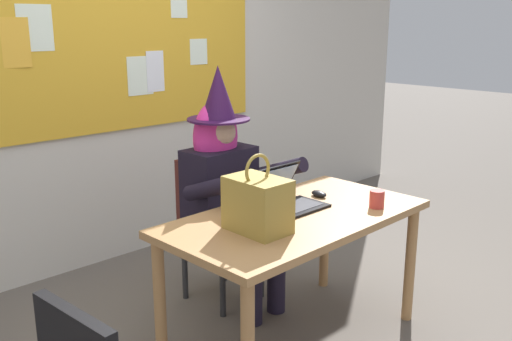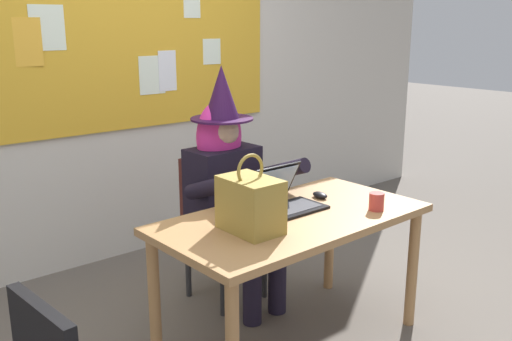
# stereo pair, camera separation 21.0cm
# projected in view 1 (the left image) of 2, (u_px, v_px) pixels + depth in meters

# --- Properties ---
(ground_plane) EXTENTS (24.00, 24.00, 0.00)m
(ground_plane) POSITION_uv_depth(u_px,v_px,m) (289.00, 339.00, 3.15)
(ground_plane) COLOR #5B544C
(wall_back_bulletin) EXTENTS (6.64, 1.92, 2.94)m
(wall_back_bulletin) POSITION_uv_depth(u_px,v_px,m) (113.00, 54.00, 3.96)
(wall_back_bulletin) COLOR beige
(wall_back_bulletin) RESTS_ON ground
(desk_main) EXTENTS (1.44, 0.77, 0.73)m
(desk_main) POSITION_uv_depth(u_px,v_px,m) (296.00, 231.00, 2.97)
(desk_main) COLOR #A37547
(desk_main) RESTS_ON ground
(chair_at_desk) EXTENTS (0.45, 0.45, 0.90)m
(chair_at_desk) POSITION_uv_depth(u_px,v_px,m) (213.00, 220.00, 3.55)
(chair_at_desk) COLOR #4C1E19
(chair_at_desk) RESTS_ON ground
(person_costumed) EXTENTS (0.61, 0.66, 1.46)m
(person_costumed) POSITION_uv_depth(u_px,v_px,m) (226.00, 178.00, 3.40)
(person_costumed) COLOR black
(person_costumed) RESTS_ON ground
(laptop) EXTENTS (0.32, 0.34, 0.22)m
(laptop) POSITION_uv_depth(u_px,v_px,m) (287.00, 197.00, 3.07)
(laptop) COLOR black
(laptop) RESTS_ON desk_main
(computer_mouse) EXTENTS (0.07, 0.11, 0.03)m
(computer_mouse) POSITION_uv_depth(u_px,v_px,m) (319.00, 194.00, 3.24)
(computer_mouse) COLOR black
(computer_mouse) RESTS_ON desk_main
(handbag) EXTENTS (0.20, 0.30, 0.38)m
(handbag) POSITION_uv_depth(u_px,v_px,m) (258.00, 204.00, 2.68)
(handbag) COLOR olive
(handbag) RESTS_ON desk_main
(coffee_mug) EXTENTS (0.08, 0.08, 0.09)m
(coffee_mug) POSITION_uv_depth(u_px,v_px,m) (377.00, 199.00, 3.05)
(coffee_mug) COLOR #B23833
(coffee_mug) RESTS_ON desk_main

